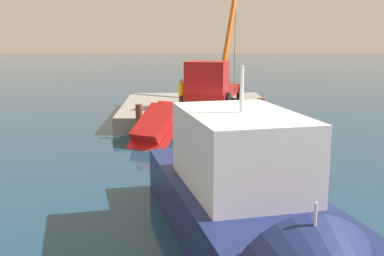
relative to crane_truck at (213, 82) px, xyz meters
name	(u,v)px	position (x,y,z in m)	size (l,w,h in m)	color
ground	(200,135)	(4.75, -0.98, -2.35)	(200.00, 200.00, 0.00)	navy
dock	(197,110)	(-0.67, -0.98, -1.89)	(10.78, 9.41, 0.92)	gray
crane_truck	(213,82)	(0.00, 0.00, 0.00)	(9.18, 4.23, 7.35)	maroon
dock_worker	(181,93)	(1.31, -1.98, -0.54)	(0.34, 0.34, 1.76)	#2C2C2C
salvaged_car	(156,131)	(6.77, -3.28, -1.69)	(4.39, 3.53, 2.85)	red
moored_yacht	(268,241)	(19.65, -0.11, -1.62)	(12.42, 5.87, 5.92)	navy
piling_near	(139,121)	(5.32, -4.20, -1.47)	(0.36, 0.36, 1.77)	brown
piling_mid	(178,122)	(5.42, -2.16, -1.53)	(0.42, 0.42, 1.66)	brown
piling_far	(222,121)	(5.36, 0.14, -1.46)	(0.42, 0.42, 1.78)	brown
piling_end	(261,118)	(5.41, 2.15, -1.32)	(0.43, 0.43, 2.07)	brown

